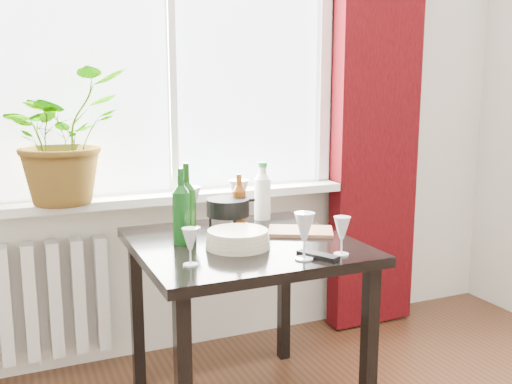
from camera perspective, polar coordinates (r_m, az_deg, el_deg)
name	(u,v)px	position (r m, az deg, el deg)	size (l,w,h in m)	color
window	(169,33)	(2.83, -8.65, 15.46)	(1.72, 0.08, 1.62)	white
windowsill	(178,196)	(2.79, -7.84, -0.42)	(1.72, 0.20, 0.04)	white
curtain	(377,97)	(3.21, 11.99, 9.30)	(0.50, 0.12, 2.56)	#350408
radiator	(18,304)	(2.84, -22.73, -10.27)	(0.80, 0.10, 0.55)	silver
table	(244,263)	(2.32, -1.25, -7.11)	(0.85, 0.85, 0.74)	black
potted_plant	(62,136)	(2.61, -18.85, 5.30)	(0.53, 0.46, 0.59)	#36651B
wine_bottle_left	(181,206)	(2.24, -7.47, -1.38)	(0.07, 0.07, 0.30)	#0B3D0F
wine_bottle_right	(187,202)	(2.27, -6.94, -1.01)	(0.07, 0.07, 0.32)	#0D3D0B
bottle_amber	(239,201)	(2.46, -1.71, -0.92)	(0.06, 0.06, 0.24)	#79380D
cleaning_bottle	(262,191)	(2.64, 0.65, 0.12)	(0.08, 0.08, 0.27)	white
wineglass_front_right	(304,236)	(2.03, 4.86, -4.38)	(0.07, 0.07, 0.17)	silver
wineglass_far_right	(342,236)	(2.10, 8.57, -4.33)	(0.06, 0.06, 0.15)	silver
wineglass_back_center	(239,202)	(2.53, -1.72, -0.99)	(0.09, 0.09, 0.21)	white
wineglass_back_left	(192,207)	(2.48, -6.43, -1.53)	(0.08, 0.08, 0.19)	#B8BDC6
wineglass_front_left	(190,247)	(1.97, -6.59, -5.45)	(0.06, 0.06, 0.14)	silver
plate_stack	(238,239)	(2.19, -1.84, -4.71)	(0.25, 0.25, 0.07)	beige
fondue_pot	(228,215)	(2.43, -2.82, -2.31)	(0.21, 0.18, 0.14)	black
tv_remote	(318,256)	(2.08, 6.20, -6.34)	(0.05, 0.16, 0.02)	black
cutting_board	(300,231)	(2.42, 4.46, -3.92)	(0.27, 0.17, 0.01)	#976544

